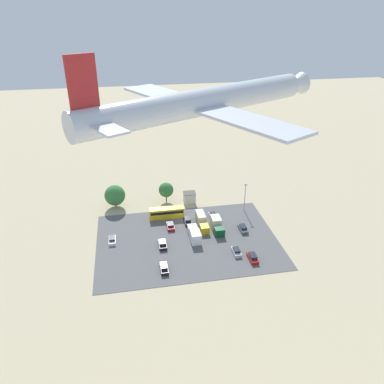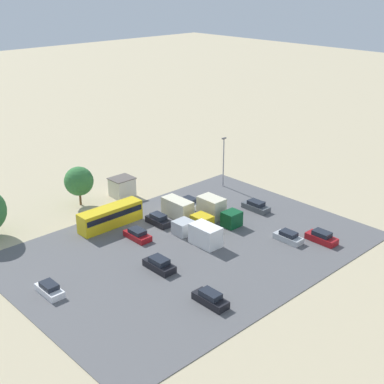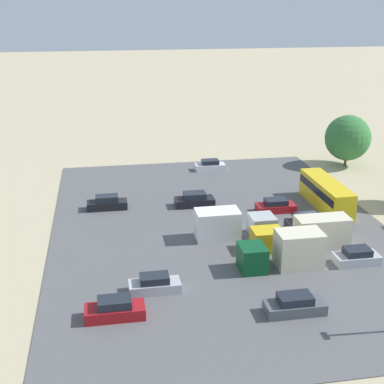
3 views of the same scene
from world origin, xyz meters
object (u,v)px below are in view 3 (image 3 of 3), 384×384
Objects in this scene: parked_car_1 at (107,203)px; parked_car_3 at (295,305)px; parked_car_6 at (357,257)px; parked_truck_2 at (230,225)px; parked_truck_1 at (307,234)px; parked_car_7 at (210,166)px; parked_car_5 at (155,285)px; parked_car_2 at (195,200)px; parked_car_0 at (115,310)px; parked_truck_0 at (286,251)px; bus at (326,193)px; parked_car_8 at (276,206)px; parked_car_4 at (306,223)px.

parked_car_3 is at bearing -150.43° from parked_car_1.
parked_car_6 is 12.25m from parked_truck_2.
parked_car_7 is at bearing 9.47° from parked_truck_1.
parked_car_5 is 16.13m from parked_truck_1.
parked_car_2 is at bearing -167.38° from parked_truck_2.
parked_truck_1 reaches higher than parked_car_0.
parked_car_2 is at bearing 35.31° from parked_truck_1.
parked_car_2 is 0.61× the size of parked_truck_0.
parked_truck_2 reaches higher than parked_car_5.
parked_car_3 is at bearing -115.86° from parked_car_5.
parked_truck_2 is at bearing -6.40° from parked_car_7.
parked_car_6 is 0.51× the size of parked_truck_2.
bus is at bearing 168.56° from parked_car_6.
parked_truck_2 is at bearing 136.59° from parked_car_0.
bus is 1.07× the size of parked_truck_1.
parked_car_6 is at bearing 78.56° from bus.
parked_car_7 is (12.88, -4.42, -0.06)m from parked_car_2.
parked_car_0 reaches higher than parked_car_8.
parked_truck_0 is (7.06, -1.70, 0.86)m from parked_car_3.
bus is 2.35× the size of parked_car_8.
parked_car_5 is at bearing 134.48° from parked_car_0.
parked_car_1 is 18.70m from parked_car_7.
parked_car_2 is (-0.72, -9.79, 0.00)m from parked_car_1.
parked_car_1 reaches higher than parked_car_7.
parked_truck_0 is at bearing 54.61° from bus.
parked_car_1 reaches higher than parked_car_5.
parked_truck_2 is (6.92, 3.29, -0.17)m from parked_truck_0.
parked_car_0 is at bearing 37.23° from bus.
parked_car_1 reaches higher than parked_car_8.
parked_car_3 is (-19.99, 10.89, -1.01)m from bus.
parked_truck_0 is (-15.78, -5.28, 0.83)m from parked_car_2.
parked_truck_0 is (-16.50, -15.06, 0.83)m from parked_car_1.
parked_car_2 is 13.62m from parked_car_7.
parked_truck_1 is (4.06, 3.17, 0.70)m from parked_car_6.
bus is 24.53m from parked_car_1.
parked_car_0 is (-18.36, 24.16, -0.98)m from bus.
parked_car_1 is 1.09× the size of parked_car_7.
parked_car_8 is at bearing -166.08° from parked_car_6.
parked_car_7 is (12.16, -14.21, -0.06)m from parked_car_1.
bus is at bearing -98.35° from parked_car_1.
parked_car_0 is 23.31m from parked_car_2.
bus is at bearing 127.23° from parked_car_0.
parked_car_5 is 0.57× the size of parked_truck_0.
parked_truck_1 is at bearing -25.16° from parked_car_3.
parked_car_4 is 21.94m from parked_car_7.
parked_car_5 is (-15.15, 20.89, -1.03)m from bus.
parked_car_3 is 15.91m from parked_car_4.
parked_car_0 is 15.95m from parked_truck_0.
parked_car_6 is (5.01, -21.46, -0.05)m from parked_car_0.
parked_truck_2 is (13.97, 1.59, 0.69)m from parked_car_3.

